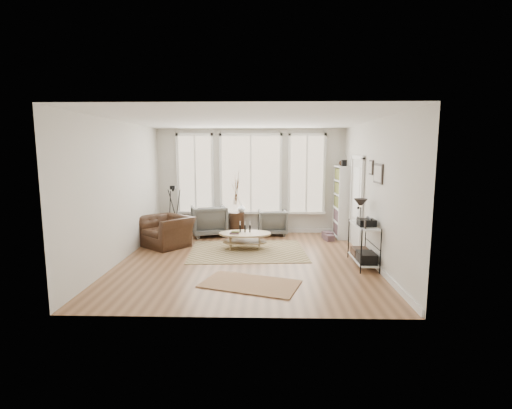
{
  "coord_description": "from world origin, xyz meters",
  "views": [
    {
      "loc": [
        0.41,
        -7.58,
        2.27
      ],
      "look_at": [
        0.2,
        0.6,
        1.1
      ],
      "focal_mm": 26.0,
      "sensor_mm": 36.0,
      "label": 1
    }
  ],
  "objects_px": {
    "coffee_table": "(245,236)",
    "low_shelf": "(364,240)",
    "armchair_right": "(272,222)",
    "side_table": "(237,204)",
    "armchair_left": "(209,220)",
    "accent_chair": "(166,231)",
    "bookcase": "(342,202)"
  },
  "relations": [
    {
      "from": "bookcase",
      "to": "armchair_left",
      "type": "height_order",
      "value": "bookcase"
    },
    {
      "from": "coffee_table",
      "to": "accent_chair",
      "type": "xyz_separation_m",
      "value": [
        -1.91,
        0.25,
        0.06
      ]
    },
    {
      "from": "low_shelf",
      "to": "armchair_right",
      "type": "height_order",
      "value": "low_shelf"
    },
    {
      "from": "coffee_table",
      "to": "armchair_left",
      "type": "xyz_separation_m",
      "value": [
        -1.05,
        1.38,
        0.12
      ]
    },
    {
      "from": "coffee_table",
      "to": "armchair_left",
      "type": "height_order",
      "value": "armchair_left"
    },
    {
      "from": "bookcase",
      "to": "coffee_table",
      "type": "height_order",
      "value": "bookcase"
    },
    {
      "from": "side_table",
      "to": "accent_chair",
      "type": "distance_m",
      "value": 2.11
    },
    {
      "from": "bookcase",
      "to": "armchair_right",
      "type": "distance_m",
      "value": 1.94
    },
    {
      "from": "low_shelf",
      "to": "armchair_left",
      "type": "bearing_deg",
      "value": 143.67
    },
    {
      "from": "armchair_left",
      "to": "armchair_right",
      "type": "height_order",
      "value": "armchair_left"
    },
    {
      "from": "bookcase",
      "to": "side_table",
      "type": "height_order",
      "value": "bookcase"
    },
    {
      "from": "armchair_left",
      "to": "accent_chair",
      "type": "height_order",
      "value": "armchair_left"
    },
    {
      "from": "accent_chair",
      "to": "coffee_table",
      "type": "bearing_deg",
      "value": 31.81
    },
    {
      "from": "bookcase",
      "to": "armchair_right",
      "type": "bearing_deg",
      "value": 173.0
    },
    {
      "from": "bookcase",
      "to": "accent_chair",
      "type": "distance_m",
      "value": 4.59
    },
    {
      "from": "side_table",
      "to": "accent_chair",
      "type": "bearing_deg",
      "value": -141.79
    },
    {
      "from": "low_shelf",
      "to": "armchair_left",
      "type": "distance_m",
      "value": 4.35
    },
    {
      "from": "armchair_right",
      "to": "accent_chair",
      "type": "height_order",
      "value": "accent_chair"
    },
    {
      "from": "coffee_table",
      "to": "accent_chair",
      "type": "bearing_deg",
      "value": 172.67
    },
    {
      "from": "armchair_right",
      "to": "coffee_table",
      "type": "bearing_deg",
      "value": 60.59
    },
    {
      "from": "armchair_left",
      "to": "armchair_right",
      "type": "relative_size",
      "value": 1.2
    },
    {
      "from": "coffee_table",
      "to": "bookcase",
      "type": "bearing_deg",
      "value": 27.85
    },
    {
      "from": "side_table",
      "to": "accent_chair",
      "type": "xyz_separation_m",
      "value": [
        -1.61,
        -1.27,
        -0.48
      ]
    },
    {
      "from": "low_shelf",
      "to": "coffee_table",
      "type": "distance_m",
      "value": 2.74
    },
    {
      "from": "side_table",
      "to": "low_shelf",
      "type": "bearing_deg",
      "value": -44.5
    },
    {
      "from": "coffee_table",
      "to": "low_shelf",
      "type": "bearing_deg",
      "value": -25.95
    },
    {
      "from": "bookcase",
      "to": "armchair_left",
      "type": "relative_size",
      "value": 2.24
    },
    {
      "from": "armchair_right",
      "to": "side_table",
      "type": "bearing_deg",
      "value": -3.7
    },
    {
      "from": "armchair_right",
      "to": "bookcase",
      "type": "bearing_deg",
      "value": 167.2
    },
    {
      "from": "armchair_left",
      "to": "low_shelf",
      "type": "bearing_deg",
      "value": 127.04
    },
    {
      "from": "coffee_table",
      "to": "side_table",
      "type": "distance_m",
      "value": 1.64
    },
    {
      "from": "bookcase",
      "to": "armchair_right",
      "type": "relative_size",
      "value": 2.69
    }
  ]
}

